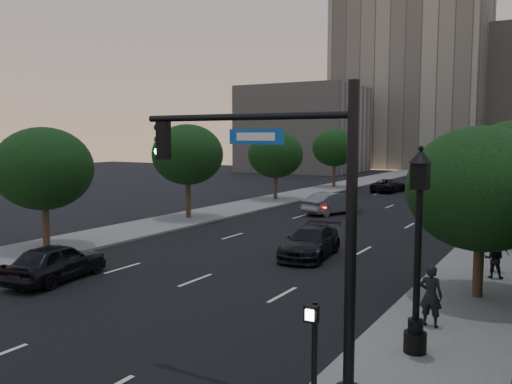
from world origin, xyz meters
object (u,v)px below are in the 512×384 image
Objects in this scene: street_lamp at (418,260)px; pedestrian_c at (497,253)px; sedan_far_left at (388,186)px; pedestrian_a at (431,296)px; sedan_mid_left at (332,203)px; sedan_near_left at (56,262)px; sedan_far_right at (467,192)px; sedan_near_right at (310,242)px; pedestrian_b at (494,259)px; traffic_signal_mast at (304,236)px.

street_lamp reaches higher than pedestrian_c.
pedestrian_a is (13.11, -39.52, 0.40)m from sedan_far_left.
street_lamp is at bearing 135.97° from sedan_mid_left.
street_lamp is 14.66m from sedan_near_left.
sedan_far_right is at bearing -80.61° from pedestrian_c.
pedestrian_c is at bearing 152.82° from sedan_mid_left.
sedan_mid_left reaches higher than sedan_far_left.
pedestrian_c reaches higher than sedan_near_left.
pedestrian_c is (8.24, 0.75, 0.21)m from sedan_near_right.
street_lamp is 3.62× the size of pedestrian_b.
sedan_far_right is (2.34, 30.03, -0.09)m from sedan_near_right.
sedan_far_left is 35.38m from pedestrian_b.
pedestrian_a is at bearing 138.11° from sedan_mid_left.
traffic_signal_mast is 29.41m from sedan_mid_left.
sedan_mid_left is (-12.17, 23.84, -1.81)m from street_lamp.
sedan_near_left is (-14.54, 0.42, -1.85)m from street_lamp.
pedestrian_b is at bearing -9.39° from sedan_near_right.
traffic_signal_mast is at bearing 130.00° from sedan_mid_left.
pedestrian_a reaches higher than pedestrian_c.
sedan_mid_left is 0.99× the size of sedan_near_right.
sedan_far_left is at bearing 107.57° from street_lamp.
pedestrian_c is at bearing 85.61° from street_lamp.
sedan_near_left is at bearing 30.95° from pedestrian_c.
pedestrian_c reaches higher than sedan_far_left.
sedan_near_right is 3.17× the size of pedestrian_c.
pedestrian_b is at bearing -93.72° from pedestrian_a.
pedestrian_b is (5.92, -30.34, 0.28)m from sedan_far_right.
pedestrian_b is (0.83, 9.29, -1.71)m from street_lamp.
pedestrian_c is (15.34, 9.94, 0.16)m from sedan_near_left.
traffic_signal_mast reaches higher than sedan_far_right.
sedan_mid_left is 17.95m from sedan_far_left.
sedan_mid_left reaches higher than sedan_near_right.
traffic_signal_mast is 3.98m from street_lamp.
pedestrian_b is at bearing 89.63° from pedestrian_c.
pedestrian_a reaches higher than sedan_far_right.
sedan_near_right is (-7.44, 9.61, -1.90)m from street_lamp.
sedan_far_left is at bearing 104.35° from traffic_signal_mast.
sedan_near_right is 1.33× the size of sedan_far_right.
sedan_mid_left is at bearing -48.10° from pedestrian_c.
sedan_mid_left is 1.00× the size of sedan_far_left.
sedan_far_right is at bearing 78.31° from sedan_near_right.
sedan_near_left is 1.21× the size of sedan_far_right.
sedan_near_right is (7.10, 9.18, -0.05)m from sedan_near_left.
pedestrian_c is (0.80, 10.36, -1.69)m from street_lamp.
street_lamp is 2.73m from pedestrian_a.
sedan_far_left is at bearing 92.96° from sedan_near_right.
sedan_near_left is at bearing -106.89° from sedan_far_right.
sedan_near_right is 8.28m from pedestrian_c.
sedan_far_right is 2.38× the size of pedestrian_c.
pedestrian_a is at bearing 113.51° from sedan_far_left.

